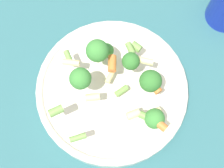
{
  "coord_description": "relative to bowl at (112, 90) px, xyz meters",
  "views": [
    {
      "loc": [
        -0.16,
        -0.09,
        0.59
      ],
      "look_at": [
        0.0,
        0.0,
        0.06
      ],
      "focal_mm": 50.0,
      "sensor_mm": 36.0,
      "label": 1
    }
  ],
  "objects": [
    {
      "name": "ground_plane",
      "position": [
        0.0,
        0.0,
        -0.02
      ],
      "size": [
        3.0,
        3.0,
        0.0
      ],
      "primitive_type": "plane",
      "color": "#2D6066"
    },
    {
      "name": "bowl",
      "position": [
        0.0,
        0.0,
        0.0
      ],
      "size": [
        0.29,
        0.29,
        0.04
      ],
      "color": "silver",
      "rests_on": "ground_plane"
    },
    {
      "name": "pasta_salad",
      "position": [
        0.01,
        -0.01,
        0.07
      ],
      "size": [
        0.22,
        0.23,
        0.09
      ],
      "color": "#8CB766",
      "rests_on": "bowl"
    }
  ]
}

